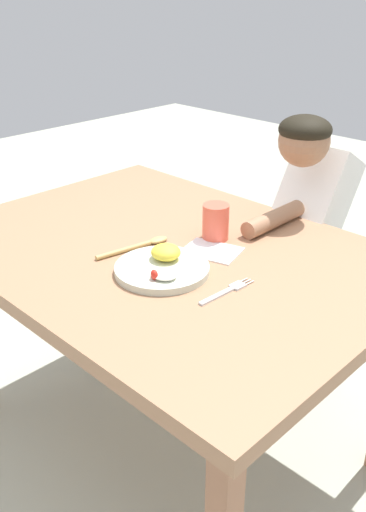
{
  "coord_description": "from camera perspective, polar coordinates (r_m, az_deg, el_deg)",
  "views": [
    {
      "loc": [
        1.03,
        -0.97,
        1.4
      ],
      "look_at": [
        0.1,
        -0.03,
        0.74
      ],
      "focal_mm": 39.04,
      "sensor_mm": 36.0,
      "label": 1
    }
  ],
  "objects": [
    {
      "name": "ground_plane",
      "position": [
        1.99,
        -1.52,
        -18.08
      ],
      "size": [
        8.0,
        8.0,
        0.0
      ],
      "primitive_type": "plane",
      "color": "#ADB19E"
    },
    {
      "name": "dining_table",
      "position": [
        1.6,
        -1.79,
        -1.39
      ],
      "size": [
        1.28,
        0.92,
        0.72
      ],
      "color": "#9C6F4F",
      "rests_on": "ground_plane"
    },
    {
      "name": "plate",
      "position": [
        1.43,
        -2.1,
        -1.09
      ],
      "size": [
        0.24,
        0.24,
        0.06
      ],
      "color": "beige",
      "rests_on": "dining_table"
    },
    {
      "name": "fork",
      "position": [
        1.35,
        4.54,
        -3.6
      ],
      "size": [
        0.03,
        0.18,
        0.01
      ],
      "rotation": [
        0.0,
        0.0,
        1.52
      ],
      "color": "silver",
      "rests_on": "dining_table"
    },
    {
      "name": "spoon",
      "position": [
        1.57,
        -4.36,
        1.11
      ],
      "size": [
        0.06,
        0.23,
        0.02
      ],
      "rotation": [
        0.0,
        0.0,
        1.39
      ],
      "color": "tan",
      "rests_on": "dining_table"
    },
    {
      "name": "drinking_cup",
      "position": [
        1.6,
        3.37,
        3.52
      ],
      "size": [
        0.08,
        0.08,
        0.1
      ],
      "primitive_type": "cylinder",
      "color": "#EC5A43",
      "rests_on": "dining_table"
    },
    {
      "name": "person",
      "position": [
        1.98,
        12.94,
        0.08
      ],
      "size": [
        0.21,
        0.5,
        1.04
      ],
      "rotation": [
        0.0,
        0.0,
        3.14
      ],
      "color": "#4D4C6B",
      "rests_on": "ground_plane"
    },
    {
      "name": "napkin",
      "position": [
        1.54,
        2.96,
        0.54
      ],
      "size": [
        0.18,
        0.15,
        0.0
      ],
      "primitive_type": "cube",
      "rotation": [
        0.0,
        0.0,
        0.28
      ],
      "color": "white",
      "rests_on": "dining_table"
    }
  ]
}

